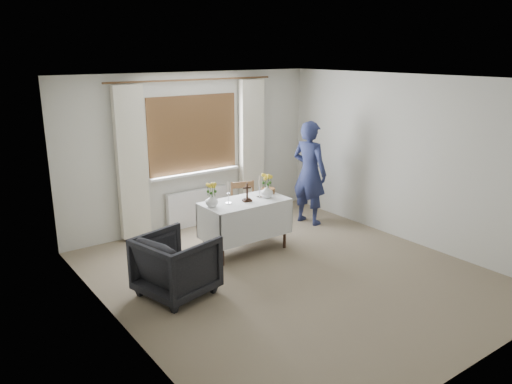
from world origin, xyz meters
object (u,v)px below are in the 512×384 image
person (309,173)px  flower_vase_right (267,191)px  wooden_cross (247,192)px  altar_table (245,226)px  flower_vase_left (212,200)px  armchair (177,265)px  wooden_chair (246,211)px

person → flower_vase_right: 1.31m
wooden_cross → altar_table: bearing=123.3°
flower_vase_left → flower_vase_right: size_ratio=0.98×
armchair → person: size_ratio=0.47×
wooden_chair → armchair: bearing=-130.0°
wooden_chair → flower_vase_left: size_ratio=4.76×
armchair → person: bearing=-85.3°
wooden_chair → armchair: wooden_chair is taller
altar_table → wooden_cross: 0.52m
armchair → person: person is taller
armchair → flower_vase_left: size_ratio=4.50×
altar_table → flower_vase_left: bearing=175.7°
altar_table → armchair: (-1.42, -0.61, -0.01)m
wooden_chair → flower_vase_left: bearing=-135.8°
wooden_chair → person: person is taller
altar_table → armchair: size_ratio=1.51×
flower_vase_left → flower_vase_right: (0.88, -0.09, 0.00)m
armchair → flower_vase_right: (1.78, 0.57, 0.48)m
wooden_cross → flower_vase_left: (-0.54, 0.08, -0.04)m
wooden_chair → person: (1.27, -0.04, 0.43)m
flower_vase_left → wooden_chair: bearing=25.4°
armchair → flower_vase_right: size_ratio=4.41×
armchair → flower_vase_left: 1.21m
person → flower_vase_left: person is taller
altar_table → flower_vase_left: 0.71m
altar_table → flower_vase_left: (-0.52, 0.04, 0.47)m
altar_table → wooden_chair: 0.54m
flower_vase_left → flower_vase_right: flower_vase_right is taller
person → wooden_cross: (-1.57, -0.44, 0.03)m
wooden_chair → flower_vase_left: flower_vase_left is taller
wooden_chair → armchair: (-1.73, -1.05, -0.06)m
altar_table → wooden_cross: bearing=-70.9°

